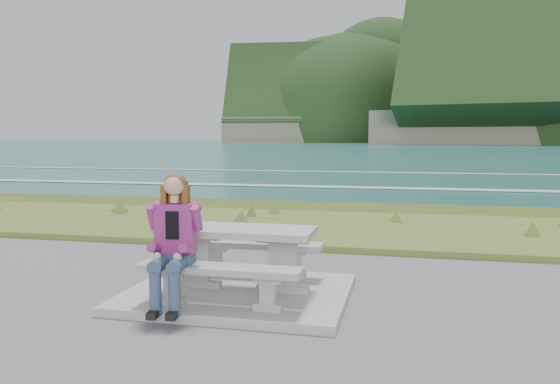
{
  "coord_description": "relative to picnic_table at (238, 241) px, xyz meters",
  "views": [
    {
      "loc": [
        1.93,
        -6.11,
        1.91
      ],
      "look_at": [
        0.23,
        1.2,
        1.16
      ],
      "focal_mm": 35.0,
      "sensor_mm": 36.0,
      "label": 1
    }
  ],
  "objects": [
    {
      "name": "bench_landward",
      "position": [
        0.0,
        -0.7,
        -0.23
      ],
      "size": [
        1.8,
        0.35,
        0.45
      ],
      "color": "gray",
      "rests_on": "concrete_slab"
    },
    {
      "name": "seated_woman",
      "position": [
        -0.47,
        -0.84,
        -0.05
      ],
      "size": [
        0.48,
        0.76,
        1.44
      ],
      "rotation": [
        0.0,
        0.0,
        0.12
      ],
      "color": "navy",
      "rests_on": "concrete_slab"
    },
    {
      "name": "grass_verge",
      "position": [
        -0.0,
        5.0,
        -0.68
      ],
      "size": [
        160.0,
        4.5,
        0.22
      ],
      "primitive_type": "cube",
      "color": "#435620",
      "rests_on": "ground"
    },
    {
      "name": "shore_drop",
      "position": [
        -0.0,
        7.9,
        -0.68
      ],
      "size": [
        160.0,
        0.8,
        2.2
      ],
      "primitive_type": "cube",
      "color": "#716855",
      "rests_on": "ground"
    },
    {
      "name": "bench_seaward",
      "position": [
        0.0,
        0.7,
        -0.23
      ],
      "size": [
        1.8,
        0.35,
        0.45
      ],
      "color": "gray",
      "rests_on": "concrete_slab"
    },
    {
      "name": "concrete_slab",
      "position": [
        -0.0,
        0.0,
        -0.63
      ],
      "size": [
        2.6,
        2.1,
        0.1
      ],
      "primitive_type": "cube",
      "color": "gray",
      "rests_on": "ground"
    },
    {
      "name": "picnic_table",
      "position": [
        0.0,
        0.0,
        0.0
      ],
      "size": [
        1.8,
        0.75,
        0.75
      ],
      "color": "gray",
      "rests_on": "concrete_slab"
    },
    {
      "name": "ocean",
      "position": [
        -0.0,
        25.09,
        -2.42
      ],
      "size": [
        1600.0,
        1600.0,
        0.09
      ],
      "color": "#20595C",
      "rests_on": "ground"
    }
  ]
}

